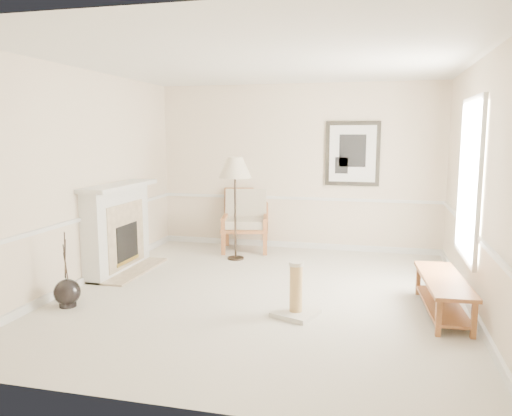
{
  "coord_description": "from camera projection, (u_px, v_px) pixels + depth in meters",
  "views": [
    {
      "loc": [
        1.38,
        -5.99,
        2.04
      ],
      "look_at": [
        -0.26,
        0.7,
        1.01
      ],
      "focal_mm": 35.0,
      "sensor_mm": 36.0,
      "label": 1
    }
  ],
  "objects": [
    {
      "name": "scratching_post",
      "position": [
        296.0,
        299.0,
        5.61
      ],
      "size": [
        0.57,
        0.57,
        0.63
      ],
      "rotation": [
        0.0,
        0.0,
        -0.36
      ],
      "color": "beige",
      "rests_on": "ground"
    },
    {
      "name": "armchair",
      "position": [
        246.0,
        217.0,
        8.85
      ],
      "size": [
        0.96,
        1.01,
        1.07
      ],
      "rotation": [
        0.0,
        0.0,
        0.21
      ],
      "color": "#9A5231",
      "rests_on": "ground"
    },
    {
      "name": "floor_vase",
      "position": [
        67.0,
        293.0,
        5.91
      ],
      "size": [
        0.31,
        0.31,
        0.91
      ],
      "rotation": [
        0.0,
        0.0,
        0.3
      ],
      "color": "black",
      "rests_on": "ground"
    },
    {
      "name": "bench",
      "position": [
        443.0,
        290.0,
        5.65
      ],
      "size": [
        0.55,
        1.51,
        0.42
      ],
      "rotation": [
        0.0,
        0.0,
        0.07
      ],
      "color": "#9A5231",
      "rests_on": "ground"
    },
    {
      "name": "room",
      "position": [
        275.0,
        148.0,
        6.14
      ],
      "size": [
        5.04,
        5.54,
        2.92
      ],
      "color": "beige",
      "rests_on": "ground"
    },
    {
      "name": "ground",
      "position": [
        262.0,
        294.0,
        6.38
      ],
      "size": [
        5.5,
        5.5,
        0.0
      ],
      "primitive_type": "plane",
      "color": "silver",
      "rests_on": "ground"
    },
    {
      "name": "floor_lamp",
      "position": [
        235.0,
        170.0,
        7.97
      ],
      "size": [
        0.66,
        0.66,
        1.67
      ],
      "rotation": [
        0.0,
        0.0,
        0.31
      ],
      "color": "black",
      "rests_on": "ground"
    },
    {
      "name": "fireplace",
      "position": [
        118.0,
        229.0,
        7.41
      ],
      "size": [
        0.64,
        1.64,
        1.31
      ],
      "color": "white",
      "rests_on": "ground"
    }
  ]
}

